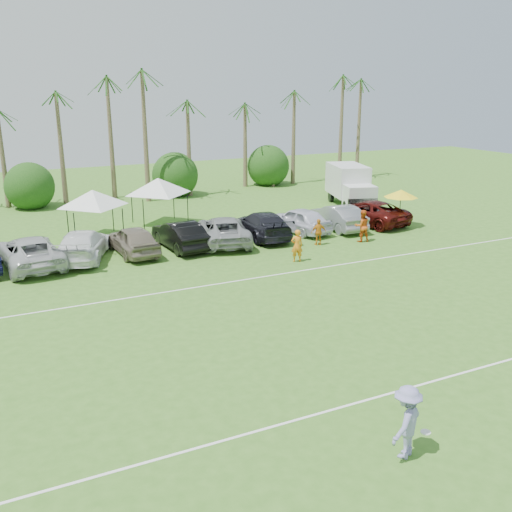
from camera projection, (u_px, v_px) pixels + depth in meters
name	position (u px, v px, depth m)	size (l,w,h in m)	color
ground	(399.00, 438.00, 15.63)	(120.00, 120.00, 0.00)	#3C6E21
field_lines	(267.00, 331.00, 22.53)	(80.00, 12.10, 0.01)	white
palm_tree_4	(48.00, 110.00, 44.57)	(2.40, 2.40, 8.90)	brown
palm_tree_5	(99.00, 98.00, 46.00)	(2.40, 2.40, 9.90)	brown
palm_tree_6	(147.00, 87.00, 47.43)	(2.40, 2.40, 10.90)	brown
palm_tree_7	(192.00, 77.00, 48.87)	(2.40, 2.40, 11.90)	brown
palm_tree_8	(245.00, 107.00, 51.70)	(2.40, 2.40, 8.90)	brown
palm_tree_9	(293.00, 97.00, 53.55)	(2.40, 2.40, 9.90)	brown
palm_tree_10	(338.00, 87.00, 55.40)	(2.40, 2.40, 10.90)	brown
palm_tree_11	(372.00, 78.00, 56.84)	(2.40, 2.40, 11.90)	brown
bush_tree_1	(28.00, 183.00, 46.21)	(4.00, 4.00, 4.00)	brown
bush_tree_2	(170.00, 173.00, 51.25)	(4.00, 4.00, 4.00)	brown
bush_tree_3	(269.00, 167.00, 55.44)	(4.00, 4.00, 4.00)	brown
sideline_player_a	(297.00, 246.00, 31.20)	(0.66, 0.43, 1.81)	orange
sideline_player_b	(362.00, 226.00, 35.23)	(0.97, 0.76, 2.00)	#D15317
sideline_player_c	(319.00, 232.00, 34.52)	(0.95, 0.39, 1.61)	orange
box_truck	(350.00, 185.00, 45.57)	(4.05, 6.66, 3.22)	silver
canopy_tent_left	(92.00, 190.00, 35.41)	(4.48, 4.48, 3.63)	black
canopy_tent_right	(158.00, 178.00, 38.92)	(4.71, 4.71, 3.82)	black
market_umbrella	(401.00, 194.00, 38.64)	(2.31, 2.31, 2.57)	black
frisbee_player	(406.00, 422.00, 14.63)	(1.49, 1.24, 2.00)	#8B88C2
parked_car_2	(30.00, 252.00, 30.29)	(2.77, 6.00, 1.67)	#BDBDBE
parked_car_3	(83.00, 245.00, 31.64)	(2.34, 5.75, 1.67)	white
parked_car_4	(133.00, 240.00, 32.62)	(1.97, 4.89, 1.67)	gray
parked_car_5	(180.00, 235.00, 33.77)	(1.76, 5.06, 1.67)	black
parked_car_6	(224.00, 230.00, 34.88)	(2.77, 6.00, 1.67)	#969697
parked_car_7	(263.00, 225.00, 36.24)	(2.34, 5.75, 1.67)	black
parked_car_8	(299.00, 220.00, 37.56)	(1.97, 4.89, 1.67)	silver
parked_car_9	(338.00, 217.00, 38.41)	(1.76, 5.06, 1.67)	gray
parked_car_10	(369.00, 212.00, 39.83)	(2.77, 6.00, 1.67)	#4B0F0C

